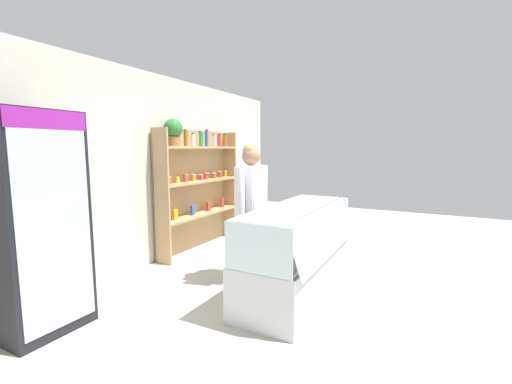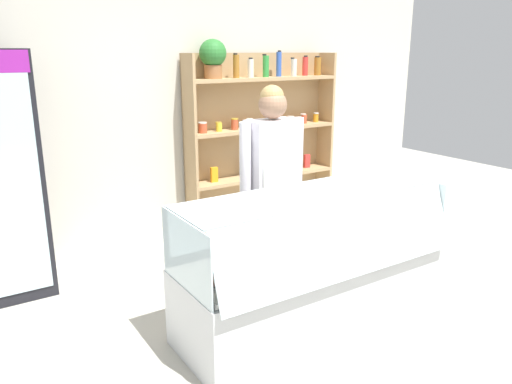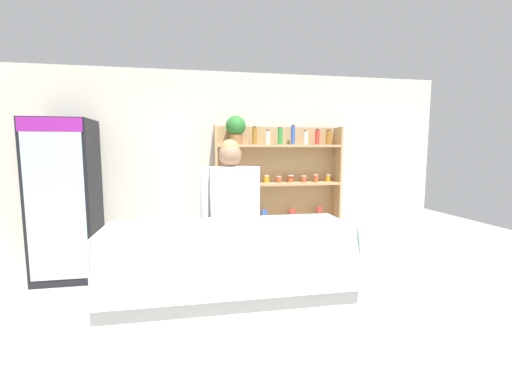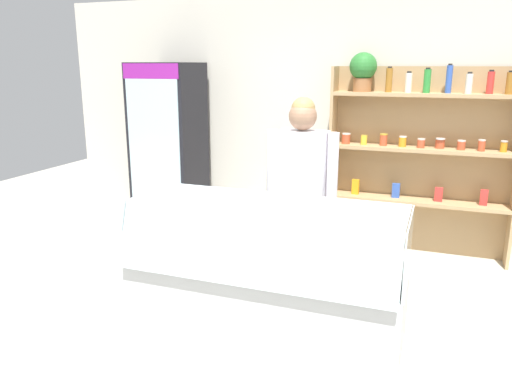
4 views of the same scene
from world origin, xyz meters
The scene contains 6 objects.
ground_plane centered at (0.00, 0.00, 0.00)m, with size 12.00×12.00×0.00m, color #B7B2A3.
back_wall centered at (0.00, 2.32, 1.35)m, with size 6.80×0.10×2.70m, color beige.
drinks_fridge centered at (-1.88, 1.85, 0.99)m, with size 0.71×0.65×1.98m.
shelving_unit centered at (0.81, 2.13, 1.17)m, with size 1.83×0.29×2.08m.
deli_display_case centered at (-0.06, 0.03, 0.31)m, with size 1.99×0.77×1.01m.
shop_clerk centered at (0.03, 0.67, 1.02)m, with size 0.59×0.25×1.71m.
Camera 4 is at (1.06, -3.17, 1.96)m, focal length 35.00 mm.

